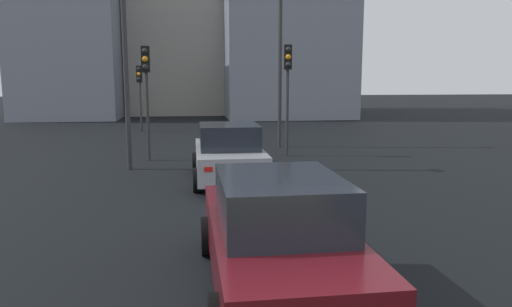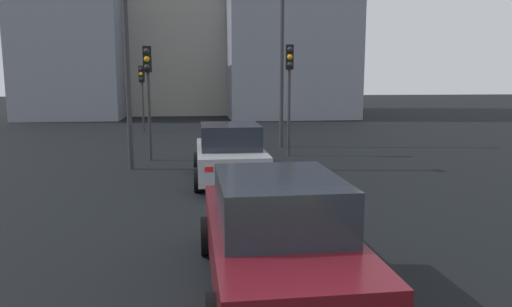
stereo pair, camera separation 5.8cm
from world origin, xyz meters
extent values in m
cube|color=#A8AAB2|center=(9.78, 0.19, 0.62)|extent=(4.21, 1.84, 0.71)
cube|color=#1E232B|center=(9.57, 0.19, 1.31)|extent=(1.90, 1.61, 0.67)
cylinder|color=black|center=(11.09, -0.72, 0.32)|extent=(0.64, 0.22, 0.64)
cylinder|color=black|center=(11.08, 1.11, 0.32)|extent=(0.64, 0.22, 0.64)
cylinder|color=black|center=(8.48, -0.73, 0.32)|extent=(0.64, 0.22, 0.64)
cylinder|color=black|center=(8.47, 1.10, 0.32)|extent=(0.64, 0.22, 0.64)
cube|color=red|center=(7.66, -0.48, 0.75)|extent=(0.03, 0.20, 0.11)
cube|color=red|center=(7.66, 0.84, 0.75)|extent=(0.03, 0.20, 0.11)
cube|color=#510F16|center=(2.57, 0.08, 0.62)|extent=(4.64, 1.80, 0.72)
cube|color=#1E232B|center=(2.34, 0.08, 1.31)|extent=(2.09, 1.57, 0.67)
cylinder|color=black|center=(4.01, -0.79, 0.32)|extent=(0.64, 0.22, 0.64)
cylinder|color=black|center=(4.00, 0.98, 0.32)|extent=(0.64, 0.22, 0.64)
cylinder|color=#2D2D30|center=(23.30, 3.99, 1.35)|extent=(0.11, 0.11, 2.70)
cube|color=black|center=(23.24, 4.00, 3.15)|extent=(0.24, 0.31, 0.90)
sphere|color=black|center=(23.13, 4.02, 3.42)|extent=(0.20, 0.20, 0.20)
sphere|color=orange|center=(23.13, 4.02, 3.15)|extent=(0.20, 0.20, 0.20)
sphere|color=black|center=(23.13, 4.02, 2.88)|extent=(0.20, 0.20, 0.20)
cylinder|color=#2D2D30|center=(13.92, -2.34, 1.61)|extent=(0.11, 0.11, 3.23)
cube|color=black|center=(13.86, -2.33, 3.68)|extent=(0.23, 0.30, 0.90)
sphere|color=black|center=(13.75, -2.32, 3.95)|extent=(0.20, 0.20, 0.20)
sphere|color=orange|center=(13.75, -2.32, 3.68)|extent=(0.20, 0.20, 0.20)
sphere|color=black|center=(13.75, -2.32, 3.41)|extent=(0.20, 0.20, 0.20)
cylinder|color=#2D2D30|center=(13.56, 2.75, 1.56)|extent=(0.11, 0.11, 3.11)
cube|color=black|center=(13.50, 2.75, 3.56)|extent=(0.21, 0.29, 0.90)
sphere|color=black|center=(13.39, 2.76, 3.83)|extent=(0.20, 0.20, 0.20)
sphere|color=orange|center=(13.39, 2.76, 3.56)|extent=(0.20, 0.20, 0.20)
sphere|color=black|center=(13.39, 2.76, 3.29)|extent=(0.20, 0.20, 0.20)
cylinder|color=#2D2D30|center=(11.92, 3.22, 4.39)|extent=(0.16, 0.16, 8.79)
cylinder|color=#2D2D30|center=(16.29, -2.49, 3.98)|extent=(0.16, 0.16, 7.95)
cube|color=gray|center=(36.01, -6.00, 8.40)|extent=(14.27, 9.27, 16.80)
cube|color=gray|center=(38.39, 2.00, 5.75)|extent=(8.77, 8.08, 11.50)
cube|color=gray|center=(35.69, 10.00, 5.47)|extent=(11.36, 7.20, 10.94)
camera|label=1|loc=(-3.63, 1.20, 2.89)|focal=33.47mm
camera|label=2|loc=(-3.63, 1.14, 2.89)|focal=33.47mm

